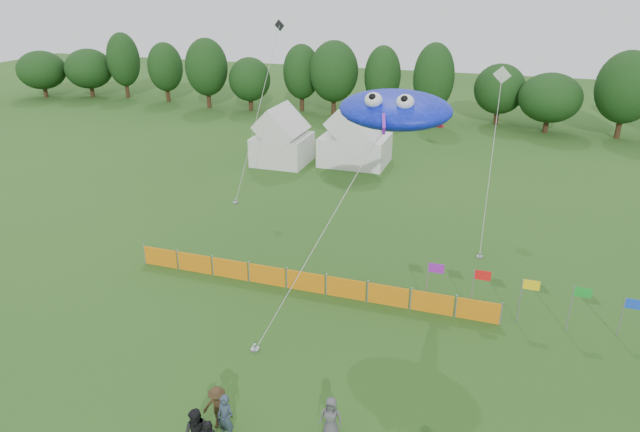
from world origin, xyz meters
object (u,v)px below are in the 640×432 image
(spectator_c, at_px, (218,408))
(stingray_kite, at_px, (397,108))
(tent_right, at_px, (355,141))
(barrier_fence, at_px, (306,282))
(spectator_a, at_px, (225,418))
(spectator_e, at_px, (331,418))
(tent_left, at_px, (282,140))

(spectator_c, bearing_deg, stingray_kite, 66.95)
(tent_right, bearing_deg, barrier_fence, -81.08)
(spectator_a, height_order, stingray_kite, stingray_kite)
(spectator_c, relative_size, spectator_e, 1.05)
(tent_right, distance_m, spectator_e, 29.79)
(spectator_a, bearing_deg, barrier_fence, 105.42)
(tent_left, xyz_separation_m, spectator_a, (9.58, -28.38, -1.02))
(spectator_a, xyz_separation_m, stingray_kite, (2.82, 11.37, 7.89))
(stingray_kite, bearing_deg, barrier_fence, -155.97)
(stingray_kite, bearing_deg, spectator_c, -106.80)
(spectator_a, distance_m, spectator_c, 0.64)
(tent_right, xyz_separation_m, spectator_e, (7.18, -28.89, -1.13))
(tent_right, xyz_separation_m, spectator_a, (4.01, -30.08, -1.04))
(tent_right, xyz_separation_m, stingray_kite, (6.83, -18.71, 6.85))
(tent_left, height_order, spectator_a, tent_left)
(barrier_fence, relative_size, spectator_c, 11.20)
(spectator_a, relative_size, stingray_kite, 0.13)
(stingray_kite, bearing_deg, spectator_e, -88.00)
(tent_right, relative_size, spectator_e, 3.48)
(tent_left, height_order, spectator_c, tent_left)
(barrier_fence, xyz_separation_m, stingray_kite, (3.64, 1.62, 8.24))
(tent_right, relative_size, spectator_c, 3.32)
(tent_left, height_order, barrier_fence, tent_left)
(tent_right, height_order, spectator_c, tent_right)
(barrier_fence, relative_size, spectator_e, 11.75)
(tent_right, distance_m, stingray_kite, 21.06)
(spectator_e, bearing_deg, tent_right, 99.54)
(tent_right, height_order, spectator_e, tent_right)
(spectator_c, distance_m, stingray_kite, 13.94)
(spectator_a, xyz_separation_m, spectator_c, (-0.49, 0.40, -0.05))
(spectator_e, xyz_separation_m, stingray_kite, (-0.35, 10.18, 7.98))
(spectator_c, bearing_deg, barrier_fence, 85.75)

